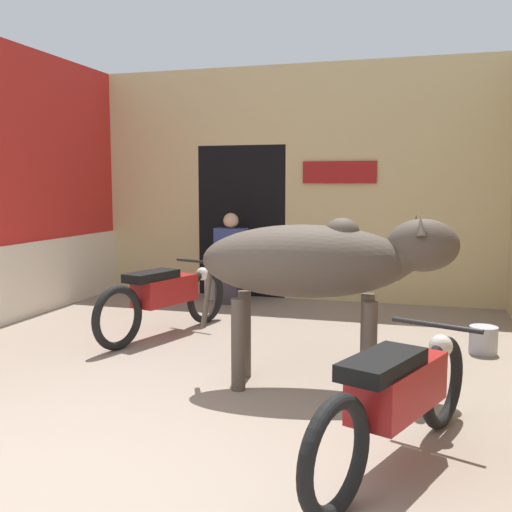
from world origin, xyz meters
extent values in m
plane|color=gray|center=(0.00, 0.00, 0.00)|extent=(30.00, 30.00, 0.00)
cube|color=#D1BC84|center=(0.00, 5.67, 2.68)|extent=(5.60, 0.18, 1.07)
cube|color=#D1BC84|center=(-2.10, 5.67, 1.07)|extent=(1.40, 0.18, 2.14)
cube|color=#D1BC84|center=(1.35, 5.67, 1.07)|extent=(2.91, 0.18, 2.14)
cube|color=black|center=(-0.75, 6.03, 1.07)|extent=(1.29, 0.90, 2.14)
cube|color=maroon|center=(0.64, 5.56, 1.76)|extent=(0.99, 0.03, 0.29)
ellipsoid|color=#4C4238|center=(0.91, 2.00, 1.00)|extent=(1.69, 0.85, 0.57)
ellipsoid|color=#4C4238|center=(1.19, 2.04, 1.23)|extent=(0.30, 0.28, 0.21)
cylinder|color=#4C4238|center=(1.64, 2.11, 1.04)|extent=(0.41, 0.33, 0.38)
ellipsoid|color=#4C4238|center=(1.79, 2.14, 1.13)|extent=(0.59, 0.42, 0.40)
cylinder|color=#4C4238|center=(0.15, 1.88, 0.77)|extent=(0.14, 0.06, 0.65)
cylinder|color=#4C4238|center=(1.38, 2.24, 0.36)|extent=(0.11, 0.11, 0.72)
cylinder|color=#4C4238|center=(1.43, 1.91, 0.36)|extent=(0.11, 0.11, 0.72)
cylinder|color=#4C4238|center=(0.39, 2.08, 0.36)|extent=(0.11, 0.11, 0.72)
cylinder|color=#4C4238|center=(0.44, 1.76, 0.36)|extent=(0.11, 0.11, 0.72)
cone|color=#473D33|center=(1.72, 2.27, 1.28)|extent=(0.09, 0.14, 0.18)
cone|color=#473D33|center=(1.77, 1.99, 1.28)|extent=(0.09, 0.14, 0.18)
torus|color=black|center=(1.44, 0.17, 0.30)|extent=(0.30, 0.59, 0.61)
torus|color=black|center=(1.95, 1.44, 0.30)|extent=(0.30, 0.59, 0.61)
cube|color=maroon|center=(1.69, 0.80, 0.46)|extent=(0.54, 0.80, 0.28)
cube|color=black|center=(1.62, 0.61, 0.64)|extent=(0.46, 0.66, 0.09)
cylinder|color=black|center=(1.89, 1.30, 0.71)|extent=(0.55, 0.24, 0.03)
sphere|color=silver|center=(1.93, 1.39, 0.56)|extent=(0.15, 0.15, 0.15)
torus|color=black|center=(-1.03, 2.52, 0.32)|extent=(0.26, 0.63, 0.63)
torus|color=black|center=(-0.63, 3.83, 0.32)|extent=(0.26, 0.63, 0.63)
cube|color=maroon|center=(-0.83, 3.18, 0.48)|extent=(0.49, 0.80, 0.28)
cube|color=black|center=(-0.89, 2.98, 0.66)|extent=(0.43, 0.65, 0.09)
cylinder|color=black|center=(-0.67, 3.69, 0.73)|extent=(0.56, 0.20, 0.03)
sphere|color=silver|center=(-0.64, 3.78, 0.58)|extent=(0.15, 0.15, 0.15)
cube|color=#3D3842|center=(-0.75, 4.94, 0.22)|extent=(0.30, 0.14, 0.43)
cube|color=#3D3842|center=(-0.75, 5.03, 0.48)|extent=(0.30, 0.32, 0.11)
cube|color=navy|center=(-0.75, 5.10, 0.75)|extent=(0.43, 0.20, 0.53)
sphere|color=tan|center=(-0.75, 5.10, 1.11)|extent=(0.20, 0.20, 0.20)
cylinder|color=beige|center=(-1.08, 5.23, 0.20)|extent=(0.20, 0.20, 0.40)
cylinder|color=beige|center=(-1.08, 5.23, 0.41)|extent=(0.28, 0.28, 0.04)
cylinder|color=#A8A8B2|center=(2.35, 3.37, 0.13)|extent=(0.26, 0.26, 0.26)
camera|label=1|loc=(1.83, -2.53, 1.58)|focal=42.00mm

